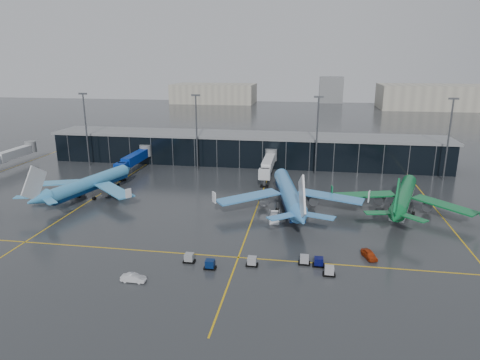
# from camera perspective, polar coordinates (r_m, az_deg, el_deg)

# --- Properties ---
(ground) EXTENTS (600.00, 600.00, 0.00)m
(ground) POSITION_cam_1_polar(r_m,az_deg,el_deg) (98.58, -4.57, -6.06)
(ground) COLOR #282B2D
(ground) RESTS_ON ground
(terminal_pier) EXTENTS (142.00, 17.00, 10.70)m
(terminal_pier) POSITION_cam_1_polar(r_m,az_deg,el_deg) (155.57, 0.77, 4.24)
(terminal_pier) COLOR black
(terminal_pier) RESTS_ON ground
(jet_bridges) EXTENTS (94.00, 27.50, 7.20)m
(jet_bridges) POSITION_cam_1_polar(r_m,az_deg,el_deg) (147.20, -13.97, 2.75)
(jet_bridges) COLOR #595B60
(jet_bridges) RESTS_ON ground
(flood_masts) EXTENTS (203.00, 0.50, 25.50)m
(flood_masts) POSITION_cam_1_polar(r_m,az_deg,el_deg) (141.69, 2.08, 6.54)
(flood_masts) COLOR #595B60
(flood_masts) RESTS_ON ground
(distant_hangars) EXTENTS (260.00, 71.00, 22.00)m
(distant_hangars) POSITION_cam_1_polar(r_m,az_deg,el_deg) (360.99, 13.81, 10.95)
(distant_hangars) COLOR #B2AD99
(distant_hangars) RESTS_ON ground
(taxi_lines) EXTENTS (220.00, 120.00, 0.02)m
(taxi_lines) POSITION_cam_1_polar(r_m,az_deg,el_deg) (106.62, 2.02, -4.29)
(taxi_lines) COLOR gold
(taxi_lines) RESTS_ON ground
(airliner_arkefly) EXTENTS (43.47, 47.04, 12.25)m
(airliner_arkefly) POSITION_cam_1_polar(r_m,az_deg,el_deg) (123.52, -19.46, 0.59)
(airliner_arkefly) COLOR #4098D2
(airliner_arkefly) RESTS_ON ground
(airliner_klm_near) EXTENTS (46.04, 50.38, 13.57)m
(airliner_klm_near) POSITION_cam_1_polar(r_m,az_deg,el_deg) (107.43, 6.54, -0.43)
(airliner_klm_near) COLOR #3F89CF
(airliner_klm_near) RESTS_ON ground
(airliner_aer_lingus) EXTENTS (45.11, 48.38, 12.29)m
(airliner_aer_lingus) POSITION_cam_1_polar(r_m,az_deg,el_deg) (112.98, 21.11, -0.93)
(airliner_aer_lingus) COLOR #0C6A31
(airliner_aer_lingus) RESTS_ON ground
(baggage_carts) EXTENTS (27.87, 6.07, 1.70)m
(baggage_carts) POSITION_cam_1_polar(r_m,az_deg,el_deg) (79.63, 3.58, -11.00)
(baggage_carts) COLOR black
(baggage_carts) RESTS_ON ground
(mobile_airstair) EXTENTS (2.71, 3.53, 3.45)m
(mobile_airstair) POSITION_cam_1_polar(r_m,az_deg,el_deg) (100.00, 4.55, -5.26)
(mobile_airstair) COLOR silver
(mobile_airstair) RESTS_ON ground
(service_van_red) EXTENTS (3.13, 4.86, 1.54)m
(service_van_red) POSITION_cam_1_polar(r_m,az_deg,el_deg) (86.30, 16.85, -9.47)
(service_van_red) COLOR #A02E0C
(service_van_red) RESTS_ON ground
(service_van_white) EXTENTS (4.31, 1.50, 1.42)m
(service_van_white) POSITION_cam_1_polar(r_m,az_deg,el_deg) (76.92, -14.01, -12.55)
(service_van_white) COLOR silver
(service_van_white) RESTS_ON ground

